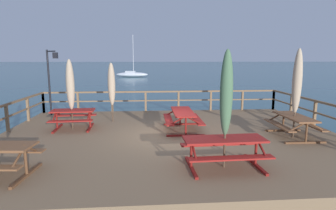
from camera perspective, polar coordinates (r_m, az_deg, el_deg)
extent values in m
plane|color=#2D5B6B|center=(10.35, 0.32, -9.64)|extent=(600.00, 600.00, 0.00)
cube|color=#846647|center=(10.25, 0.32, -7.96)|extent=(12.56, 9.70, 0.63)
cube|color=brown|center=(14.56, -1.23, 2.79)|extent=(12.26, 0.09, 0.08)
cube|color=brown|center=(14.63, -1.22, 0.95)|extent=(12.26, 0.07, 0.06)
cube|color=brown|center=(15.55, -24.40, 0.41)|extent=(0.10, 0.10, 1.05)
cube|color=brown|center=(15.04, -18.12, 0.51)|extent=(0.10, 0.10, 1.05)
cube|color=brown|center=(14.72, -11.48, 0.61)|extent=(0.10, 0.10, 1.05)
cube|color=brown|center=(14.61, -4.65, 0.70)|extent=(0.10, 0.10, 1.05)
cube|color=brown|center=(14.71, 2.19, 0.79)|extent=(0.10, 0.10, 1.05)
cube|color=brown|center=(15.01, 8.84, 0.86)|extent=(0.10, 0.10, 1.05)
cube|color=brown|center=(15.51, 15.15, 0.92)|extent=(0.10, 0.10, 1.05)
cube|color=brown|center=(16.18, 21.00, 0.96)|extent=(0.10, 0.10, 1.05)
cube|color=brown|center=(12.13, -30.36, -2.42)|extent=(0.10, 0.10, 1.05)
cube|color=brown|center=(13.82, -27.01, -0.83)|extent=(0.10, 0.10, 1.05)
cube|color=brown|center=(15.55, -24.40, 0.41)|extent=(0.10, 0.10, 1.05)
cube|color=brown|center=(12.09, 30.68, 0.04)|extent=(0.09, 9.40, 0.08)
cube|color=brown|center=(12.16, 30.49, -2.15)|extent=(0.07, 9.40, 0.06)
cube|color=brown|center=(12.94, 28.11, -1.56)|extent=(0.10, 0.10, 1.05)
cube|color=brown|center=(14.53, 24.16, -0.16)|extent=(0.10, 0.10, 1.05)
cube|color=brown|center=(16.18, 21.00, 0.96)|extent=(0.10, 0.10, 1.05)
cube|color=maroon|center=(10.71, 3.07, -1.37)|extent=(0.78, 2.14, 0.05)
cube|color=maroon|center=(10.85, 6.00, -2.88)|extent=(0.30, 2.13, 0.04)
cube|color=maroon|center=(10.71, 0.08, -2.99)|extent=(0.30, 2.13, 0.04)
cube|color=maroon|center=(10.02, 3.66, -6.32)|extent=(1.40, 0.09, 0.06)
cylinder|color=maroon|center=(9.93, 3.68, -4.44)|extent=(0.07, 0.07, 0.74)
cylinder|color=maroon|center=(9.92, 5.30, -3.17)|extent=(0.63, 0.06, 0.37)
cylinder|color=maroon|center=(9.85, 2.08, -3.23)|extent=(0.63, 0.06, 0.37)
cube|color=maroon|center=(11.72, 2.51, -3.96)|extent=(1.40, 0.09, 0.06)
cylinder|color=maroon|center=(11.64, 2.52, -2.33)|extent=(0.07, 0.07, 0.74)
cylinder|color=maroon|center=(11.63, 3.90, -1.25)|extent=(0.63, 0.06, 0.37)
cylinder|color=maroon|center=(11.57, 1.15, -1.29)|extent=(0.63, 0.06, 0.37)
cube|color=brown|center=(10.77, 24.76, -2.19)|extent=(0.79, 1.96, 0.05)
cube|color=brown|center=(11.10, 27.21, -3.62)|extent=(0.31, 1.95, 0.04)
cube|color=brown|center=(10.57, 21.97, -3.87)|extent=(0.31, 1.95, 0.04)
cube|color=brown|center=(10.26, 26.59, -6.96)|extent=(1.40, 0.10, 0.06)
cylinder|color=brown|center=(10.17, 26.73, -5.12)|extent=(0.07, 0.07, 0.74)
cylinder|color=brown|center=(10.27, 28.18, -3.85)|extent=(0.63, 0.07, 0.37)
cylinder|color=brown|center=(9.98, 25.44, -3.99)|extent=(0.63, 0.07, 0.37)
cube|color=brown|center=(11.60, 22.67, -4.84)|extent=(1.40, 0.10, 0.06)
cylinder|color=brown|center=(11.53, 22.77, -3.20)|extent=(0.07, 0.07, 0.74)
cylinder|color=brown|center=(11.61, 24.08, -2.09)|extent=(0.63, 0.07, 0.37)
cylinder|color=brown|center=(11.36, 21.58, -2.17)|extent=(0.63, 0.07, 0.37)
cube|color=maroon|center=(7.23, 11.61, -6.95)|extent=(2.10, 0.83, 0.05)
cube|color=maroon|center=(6.82, 12.99, -10.67)|extent=(2.08, 0.35, 0.04)
cube|color=maroon|center=(7.82, 10.27, -7.92)|extent=(2.08, 0.35, 0.04)
cube|color=maroon|center=(7.25, 4.79, -12.66)|extent=(0.12, 1.40, 0.06)
cylinder|color=maroon|center=(7.13, 4.83, -10.14)|extent=(0.07, 0.07, 0.74)
cylinder|color=maroon|center=(6.80, 5.32, -9.18)|extent=(0.08, 0.63, 0.37)
cylinder|color=maroon|center=(7.32, 4.43, -7.78)|extent=(0.08, 0.63, 0.37)
cube|color=maroon|center=(7.75, 17.60, -11.60)|extent=(0.12, 1.40, 0.06)
cylinder|color=maroon|center=(7.64, 17.73, -9.22)|extent=(0.07, 0.07, 0.74)
cylinder|color=maroon|center=(7.33, 18.71, -8.26)|extent=(0.08, 0.63, 0.37)
cylinder|color=maroon|center=(7.82, 16.98, -7.06)|extent=(0.08, 0.63, 0.37)
cube|color=brown|center=(8.26, -30.31, -8.17)|extent=(1.90, 0.44, 0.04)
cube|color=brown|center=(7.57, -27.17, -12.76)|extent=(0.20, 1.40, 0.06)
cylinder|color=brown|center=(7.45, -27.37, -10.33)|extent=(0.07, 0.07, 0.74)
cylinder|color=brown|center=(7.15, -28.55, -9.39)|extent=(0.11, 0.63, 0.37)
cylinder|color=brown|center=(7.62, -26.51, -8.10)|extent=(0.11, 0.63, 0.37)
cube|color=maroon|center=(11.55, -19.08, -1.08)|extent=(1.67, 0.84, 0.05)
cube|color=maroon|center=(11.07, -19.58, -3.14)|extent=(1.65, 0.36, 0.04)
cube|color=maroon|center=(12.14, -18.47, -1.99)|extent=(1.65, 0.36, 0.04)
cube|color=maroon|center=(11.84, -21.93, -4.51)|extent=(0.15, 1.40, 0.06)
cylinder|color=maroon|center=(11.77, -22.03, -2.91)|extent=(0.07, 0.07, 0.74)
cylinder|color=maroon|center=(11.46, -22.45, -2.13)|extent=(0.09, 0.63, 0.37)
cylinder|color=maroon|center=(11.99, -21.77, -1.59)|extent=(0.09, 0.63, 0.37)
cube|color=maroon|center=(11.58, -15.78, -4.48)|extent=(0.15, 1.40, 0.06)
cylinder|color=maroon|center=(11.50, -15.86, -2.84)|extent=(0.07, 0.07, 0.74)
cylinder|color=maroon|center=(11.19, -16.12, -2.05)|extent=(0.09, 0.63, 0.37)
cylinder|color=maroon|center=(11.73, -15.71, -1.50)|extent=(0.09, 0.63, 0.37)
cylinder|color=#4C3828|center=(12.34, -11.55, 2.23)|extent=(0.06, 0.06, 2.47)
ellipsoid|color=tan|center=(12.30, -11.61, 4.25)|extent=(0.32, 0.32, 1.87)
cylinder|color=#71614F|center=(12.31, -11.59, 3.59)|extent=(0.21, 0.21, 0.05)
cone|color=#4C3828|center=(12.25, -11.75, 8.29)|extent=(0.10, 0.10, 0.14)
cylinder|color=#4C3828|center=(10.60, 24.98, 1.68)|extent=(0.06, 0.06, 2.96)
ellipsoid|color=tan|center=(10.55, 25.18, 4.50)|extent=(0.32, 0.32, 2.25)
cylinder|color=#71614F|center=(10.57, 25.12, 3.59)|extent=(0.21, 0.21, 0.05)
cone|color=#4C3828|center=(10.53, 25.58, 10.07)|extent=(0.10, 0.10, 0.14)
cylinder|color=#4C3828|center=(7.06, 11.85, -1.64)|extent=(0.06, 0.06, 2.85)
ellipsoid|color=#4C704C|center=(6.98, 12.00, 2.42)|extent=(0.32, 0.32, 2.16)
cylinder|color=#2D432D|center=(7.00, 11.95, 1.11)|extent=(0.21, 0.21, 0.05)
cone|color=#4C3828|center=(6.93, 12.28, 10.57)|extent=(0.10, 0.10, 0.14)
cylinder|color=#4C3828|center=(11.51, -19.46, 1.71)|extent=(0.06, 0.06, 2.61)
ellipsoid|color=tan|center=(11.46, -19.59, 4.00)|extent=(0.32, 0.32, 1.99)
cylinder|color=#71614F|center=(11.47, -19.54, 3.26)|extent=(0.21, 0.21, 0.05)
cone|color=#4C3828|center=(11.41, -19.84, 8.57)|extent=(0.10, 0.10, 0.14)
cylinder|color=black|center=(14.73, -23.39, 4.23)|extent=(0.09, 0.09, 3.20)
cylinder|color=black|center=(14.47, -23.08, 10.21)|extent=(0.50, 0.34, 0.06)
cube|color=black|center=(14.26, -22.31, 9.47)|extent=(0.20, 0.20, 0.28)
sphere|color=#F4E08C|center=(14.26, -22.31, 9.47)|extent=(0.14, 0.14, 0.14)
ellipsoid|color=silver|center=(52.46, -7.46, 6.27)|extent=(6.18, 2.52, 0.90)
cube|color=silver|center=(52.49, -7.80, 6.81)|extent=(1.94, 1.34, 0.36)
cylinder|color=silver|center=(52.33, -7.23, 10.40)|extent=(0.10, 0.10, 7.00)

